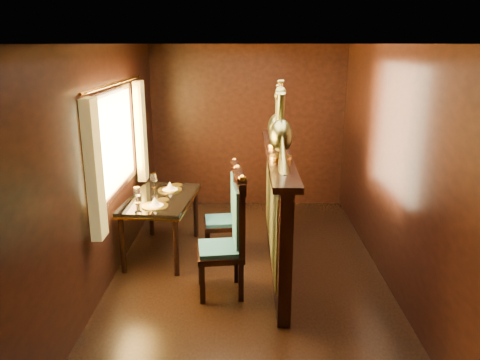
{
  "coord_description": "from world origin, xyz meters",
  "views": [
    {
      "loc": [
        -0.03,
        -4.73,
        2.5
      ],
      "look_at": [
        -0.1,
        0.35,
        1.02
      ],
      "focal_mm": 35.0,
      "sensor_mm": 36.0,
      "label": 1
    }
  ],
  "objects": [
    {
      "name": "partition",
      "position": [
        0.32,
        0.3,
        0.71
      ],
      "size": [
        0.26,
        2.7,
        1.36
      ],
      "color": "black",
      "rests_on": "ground"
    },
    {
      "name": "room_shell",
      "position": [
        -0.09,
        0.02,
        1.58
      ],
      "size": [
        3.04,
        5.04,
        2.52
      ],
      "color": "black",
      "rests_on": "ground"
    },
    {
      "name": "chair_right",
      "position": [
        -0.22,
        0.57,
        0.61
      ],
      "size": [
        0.47,
        0.49,
        1.18
      ],
      "rotation": [
        0.0,
        0.0,
        0.13
      ],
      "color": "black",
      "rests_on": "ground"
    },
    {
      "name": "ground",
      "position": [
        0.0,
        0.0,
        0.0
      ],
      "size": [
        5.0,
        5.0,
        0.0
      ],
      "primitive_type": "plane",
      "color": "black",
      "rests_on": "ground"
    },
    {
      "name": "peacock_left",
      "position": [
        0.33,
        -0.07,
        1.76
      ],
      "size": [
        0.25,
        0.66,
        0.79
      ],
      "primitive_type": null,
      "color": "#174533",
      "rests_on": "partition"
    },
    {
      "name": "peacock_right",
      "position": [
        0.33,
        0.54,
        1.72
      ],
      "size": [
        0.23,
        0.61,
        0.72
      ],
      "primitive_type": null,
      "color": "#174533",
      "rests_on": "partition"
    },
    {
      "name": "dining_table",
      "position": [
        -1.06,
        0.58,
        0.66
      ],
      "size": [
        0.87,
        1.3,
        0.93
      ],
      "rotation": [
        0.0,
        0.0,
        -0.1
      ],
      "color": "black",
      "rests_on": "ground"
    },
    {
      "name": "chair_left",
      "position": [
        -0.17,
        -0.35,
        0.69
      ],
      "size": [
        0.53,
        0.56,
        1.32
      ],
      "rotation": [
        0.0,
        0.0,
        0.13
      ],
      "color": "black",
      "rests_on": "ground"
    }
  ]
}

